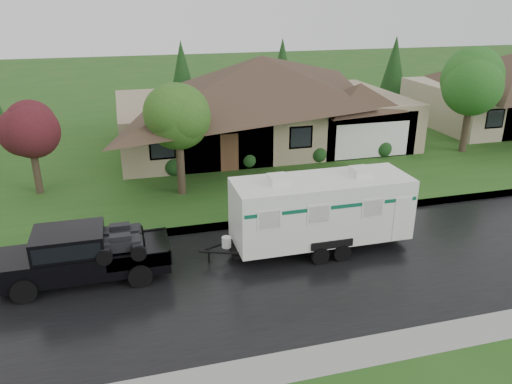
{
  "coord_description": "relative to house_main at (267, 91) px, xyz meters",
  "views": [
    {
      "loc": [
        -6.75,
        -16.65,
        9.22
      ],
      "look_at": [
        -1.65,
        2.0,
        1.58
      ],
      "focal_mm": 35.0,
      "sensor_mm": 36.0,
      "label": 1
    }
  ],
  "objects": [
    {
      "name": "tree_red",
      "position": [
        -13.3,
        -5.58,
        -0.33
      ],
      "size": [
        2.71,
        2.71,
        4.49
      ],
      "color": "#382B1E",
      "rests_on": "lawn"
    },
    {
      "name": "travel_trailer",
      "position": [
        -2.09,
        -14.41,
        -1.9
      ],
      "size": [
        7.09,
        2.49,
        3.18
      ],
      "color": "white",
      "rests_on": "ground"
    },
    {
      "name": "pickup_truck",
      "position": [
        -10.89,
        -14.41,
        -2.56
      ],
      "size": [
        5.75,
        2.18,
        1.92
      ],
      "color": "black",
      "rests_on": "ground"
    },
    {
      "name": "shrub_row",
      "position": [
        -0.29,
        -4.54,
        -2.94
      ],
      "size": [
        13.6,
        1.0,
        1.0
      ],
      "color": "#143814",
      "rests_on": "lawn"
    },
    {
      "name": "ground",
      "position": [
        -2.29,
        -13.84,
        -3.59
      ],
      "size": [
        140.0,
        140.0,
        0.0
      ],
      "primitive_type": "plane",
      "color": "#245319",
      "rests_on": "ground"
    },
    {
      "name": "tree_left_green",
      "position": [
        -6.53,
        -7.53,
        0.38
      ],
      "size": [
        3.33,
        3.33,
        5.51
      ],
      "color": "#382B1E",
      "rests_on": "lawn"
    },
    {
      "name": "curb",
      "position": [
        -2.29,
        -11.59,
        -3.52
      ],
      "size": [
        140.0,
        0.5,
        0.15
      ],
      "primitive_type": "cube",
      "color": "gray",
      "rests_on": "ground"
    },
    {
      "name": "tree_right_green",
      "position": [
        11.27,
        -5.05,
        0.79
      ],
      "size": [
        3.69,
        3.69,
        6.1
      ],
      "color": "#382B1E",
      "rests_on": "lawn"
    },
    {
      "name": "house_main",
      "position": [
        0.0,
        0.0,
        0.0
      ],
      "size": [
        19.44,
        10.8,
        6.9
      ],
      "color": "gray",
      "rests_on": "lawn"
    },
    {
      "name": "lawn",
      "position": [
        -2.29,
        1.16,
        -3.52
      ],
      "size": [
        140.0,
        26.0,
        0.15
      ],
      "primitive_type": "cube",
      "color": "#245319",
      "rests_on": "ground"
    },
    {
      "name": "road",
      "position": [
        -2.29,
        -15.84,
        -3.59
      ],
      "size": [
        140.0,
        8.0,
        0.01
      ],
      "primitive_type": "cube",
      "color": "black",
      "rests_on": "ground"
    }
  ]
}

